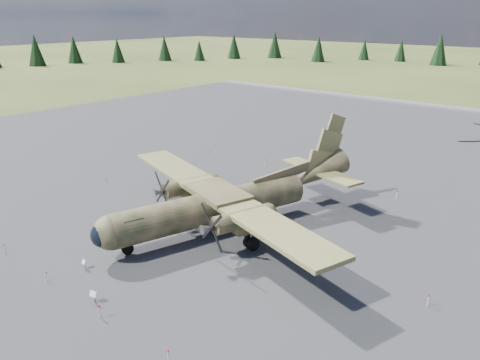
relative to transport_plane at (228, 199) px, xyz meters
The scene contains 7 objects.
ground 2.69m from the transport_plane, 64.18° to the right, with size 500.00×500.00×0.00m, color brown.
apron 9.69m from the transport_plane, 88.03° to the left, with size 120.00×120.00×0.04m, color slate.
transport_plane is the anchor object (origin of this frame).
info_placard_left 12.21m from the transport_plane, 106.20° to the right, with size 0.46×0.27×0.69m.
info_placard_right 13.67m from the transport_plane, 86.98° to the right, with size 0.53×0.31×0.79m.
barrier_fence 2.21m from the transport_plane, 100.71° to the right, with size 33.12×29.62×0.85m.
treeline 5.05m from the transport_plane, behind, with size 324.53×323.48×11.00m.
Camera 1 is at (23.27, -26.11, 16.99)m, focal length 35.00 mm.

